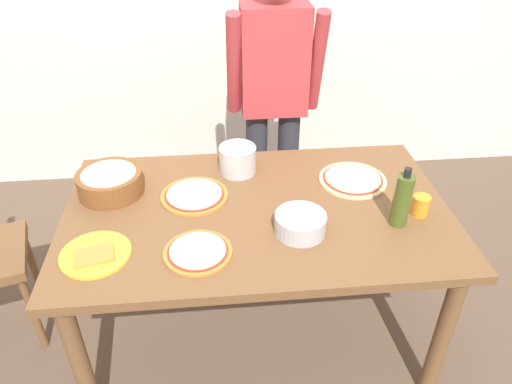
{
  "coord_description": "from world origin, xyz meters",
  "views": [
    {
      "loc": [
        -0.16,
        -1.61,
        1.95
      ],
      "look_at": [
        0.0,
        0.05,
        0.81
      ],
      "focal_mm": 33.77,
      "sensor_mm": 36.0,
      "label": 1
    }
  ],
  "objects_px": {
    "popcorn_bowl": "(110,181)",
    "steel_pot": "(238,159)",
    "pizza_raw_on_board": "(353,179)",
    "pizza_second_cooked": "(198,252)",
    "olive_oil_bottle": "(402,200)",
    "cup_orange": "(421,205)",
    "person_cook": "(274,95)",
    "dining_table": "(257,226)",
    "plate_with_slice": "(95,254)",
    "mixing_bowl_steel": "(300,224)",
    "pizza_cooked_on_tray": "(194,195)"
  },
  "relations": [
    {
      "from": "plate_with_slice",
      "to": "pizza_raw_on_board",
      "type": "bearing_deg",
      "value": 20.7
    },
    {
      "from": "person_cook",
      "to": "olive_oil_bottle",
      "type": "height_order",
      "value": "person_cook"
    },
    {
      "from": "dining_table",
      "to": "olive_oil_bottle",
      "type": "height_order",
      "value": "olive_oil_bottle"
    },
    {
      "from": "person_cook",
      "to": "olive_oil_bottle",
      "type": "xyz_separation_m",
      "value": [
        0.39,
        -0.91,
        -0.07
      ]
    },
    {
      "from": "popcorn_bowl",
      "to": "steel_pot",
      "type": "xyz_separation_m",
      "value": [
        0.56,
        0.12,
        0.0
      ]
    },
    {
      "from": "person_cook",
      "to": "pizza_cooked_on_tray",
      "type": "height_order",
      "value": "person_cook"
    },
    {
      "from": "pizza_raw_on_board",
      "to": "pizza_second_cooked",
      "type": "height_order",
      "value": "same"
    },
    {
      "from": "mixing_bowl_steel",
      "to": "olive_oil_bottle",
      "type": "xyz_separation_m",
      "value": [
        0.4,
        0.02,
        0.07
      ]
    },
    {
      "from": "dining_table",
      "to": "person_cook",
      "type": "relative_size",
      "value": 0.99
    },
    {
      "from": "dining_table",
      "to": "popcorn_bowl",
      "type": "bearing_deg",
      "value": 163.7
    },
    {
      "from": "pizza_raw_on_board",
      "to": "popcorn_bowl",
      "type": "relative_size",
      "value": 1.09
    },
    {
      "from": "plate_with_slice",
      "to": "steel_pot",
      "type": "distance_m",
      "value": 0.78
    },
    {
      "from": "pizza_cooked_on_tray",
      "to": "steel_pot",
      "type": "bearing_deg",
      "value": 43.79
    },
    {
      "from": "pizza_raw_on_board",
      "to": "pizza_cooked_on_tray",
      "type": "relative_size",
      "value": 1.05
    },
    {
      "from": "olive_oil_bottle",
      "to": "cup_orange",
      "type": "height_order",
      "value": "olive_oil_bottle"
    },
    {
      "from": "mixing_bowl_steel",
      "to": "steel_pot",
      "type": "xyz_separation_m",
      "value": [
        -0.21,
        0.47,
        0.03
      ]
    },
    {
      "from": "pizza_raw_on_board",
      "to": "popcorn_bowl",
      "type": "bearing_deg",
      "value": 179.3
    },
    {
      "from": "pizza_raw_on_board",
      "to": "steel_pot",
      "type": "bearing_deg",
      "value": 165.31
    },
    {
      "from": "dining_table",
      "to": "steel_pot",
      "type": "bearing_deg",
      "value": 101.36
    },
    {
      "from": "person_cook",
      "to": "steel_pot",
      "type": "distance_m",
      "value": 0.52
    },
    {
      "from": "pizza_raw_on_board",
      "to": "person_cook",
      "type": "bearing_deg",
      "value": 116.1
    },
    {
      "from": "pizza_raw_on_board",
      "to": "popcorn_bowl",
      "type": "height_order",
      "value": "popcorn_bowl"
    },
    {
      "from": "pizza_second_cooked",
      "to": "steel_pot",
      "type": "distance_m",
      "value": 0.59
    },
    {
      "from": "dining_table",
      "to": "plate_with_slice",
      "type": "bearing_deg",
      "value": -159.13
    },
    {
      "from": "olive_oil_bottle",
      "to": "pizza_cooked_on_tray",
      "type": "bearing_deg",
      "value": 162.03
    },
    {
      "from": "olive_oil_bottle",
      "to": "steel_pot",
      "type": "bearing_deg",
      "value": 143.31
    },
    {
      "from": "mixing_bowl_steel",
      "to": "cup_orange",
      "type": "distance_m",
      "value": 0.51
    },
    {
      "from": "pizza_raw_on_board",
      "to": "olive_oil_bottle",
      "type": "bearing_deg",
      "value": -73.02
    },
    {
      "from": "dining_table",
      "to": "olive_oil_bottle",
      "type": "relative_size",
      "value": 6.25
    },
    {
      "from": "cup_orange",
      "to": "dining_table",
      "type": "bearing_deg",
      "value": 171.36
    },
    {
      "from": "pizza_second_cooked",
      "to": "dining_table",
      "type": "bearing_deg",
      "value": 46.58
    },
    {
      "from": "pizza_raw_on_board",
      "to": "cup_orange",
      "type": "xyz_separation_m",
      "value": [
        0.21,
        -0.27,
        0.03
      ]
    },
    {
      "from": "steel_pot",
      "to": "olive_oil_bottle",
      "type": "bearing_deg",
      "value": -36.69
    },
    {
      "from": "popcorn_bowl",
      "to": "olive_oil_bottle",
      "type": "xyz_separation_m",
      "value": [
        1.17,
        -0.33,
        0.05
      ]
    },
    {
      "from": "plate_with_slice",
      "to": "mixing_bowl_steel",
      "type": "xyz_separation_m",
      "value": [
        0.77,
        0.07,
        0.03
      ]
    },
    {
      "from": "person_cook",
      "to": "mixing_bowl_steel",
      "type": "xyz_separation_m",
      "value": [
        -0.01,
        -0.92,
        -0.14
      ]
    },
    {
      "from": "steel_pot",
      "to": "person_cook",
      "type": "bearing_deg",
      "value": 63.8
    },
    {
      "from": "plate_with_slice",
      "to": "mixing_bowl_steel",
      "type": "relative_size",
      "value": 1.3
    },
    {
      "from": "pizza_raw_on_board",
      "to": "pizza_second_cooked",
      "type": "xyz_separation_m",
      "value": [
        -0.7,
        -0.43,
        0.0
      ]
    },
    {
      "from": "pizza_cooked_on_tray",
      "to": "mixing_bowl_steel",
      "type": "height_order",
      "value": "mixing_bowl_steel"
    },
    {
      "from": "mixing_bowl_steel",
      "to": "dining_table",
      "type": "bearing_deg",
      "value": 132.0
    },
    {
      "from": "person_cook",
      "to": "olive_oil_bottle",
      "type": "relative_size",
      "value": 6.33
    },
    {
      "from": "plate_with_slice",
      "to": "olive_oil_bottle",
      "type": "distance_m",
      "value": 1.17
    },
    {
      "from": "olive_oil_bottle",
      "to": "pizza_second_cooked",
      "type": "bearing_deg",
      "value": -172.33
    },
    {
      "from": "person_cook",
      "to": "steel_pot",
      "type": "xyz_separation_m",
      "value": [
        -0.22,
        -0.45,
        -0.11
      ]
    },
    {
      "from": "cup_orange",
      "to": "mixing_bowl_steel",
      "type": "bearing_deg",
      "value": -172.41
    },
    {
      "from": "olive_oil_bottle",
      "to": "mixing_bowl_steel",
      "type": "bearing_deg",
      "value": -177.75
    },
    {
      "from": "pizza_cooked_on_tray",
      "to": "popcorn_bowl",
      "type": "height_order",
      "value": "popcorn_bowl"
    },
    {
      "from": "steel_pot",
      "to": "cup_orange",
      "type": "bearing_deg",
      "value": -29.26
    },
    {
      "from": "person_cook",
      "to": "cup_orange",
      "type": "relative_size",
      "value": 19.06
    }
  ]
}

